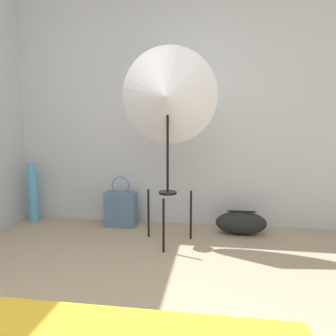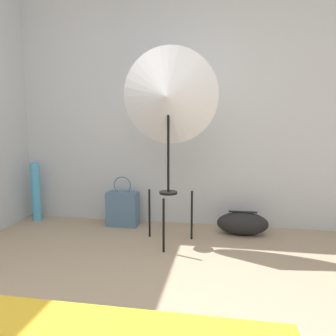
{
  "view_description": "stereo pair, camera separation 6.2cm",
  "coord_description": "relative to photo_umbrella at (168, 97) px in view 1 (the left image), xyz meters",
  "views": [
    {
      "loc": [
        0.54,
        -1.05,
        1.09
      ],
      "look_at": [
        0.16,
        1.53,
        0.72
      ],
      "focal_mm": 35.0,
      "sensor_mm": 36.0,
      "label": 1
    },
    {
      "loc": [
        0.6,
        -1.04,
        1.09
      ],
      "look_at": [
        0.16,
        1.53,
        0.72
      ],
      "focal_mm": 35.0,
      "sensor_mm": 36.0,
      "label": 2
    }
  ],
  "objects": [
    {
      "name": "wall_back",
      "position": [
        -0.12,
        0.61,
        0.01
      ],
      "size": [
        8.0,
        0.05,
        2.6
      ],
      "color": "#B7BCC1",
      "rests_on": "ground_plane"
    },
    {
      "name": "tote_bag",
      "position": [
        -0.55,
        0.4,
        -1.11
      ],
      "size": [
        0.32,
        0.18,
        0.52
      ],
      "color": "slate",
      "rests_on": "ground_plane"
    },
    {
      "name": "photo_umbrella",
      "position": [
        0.0,
        0.0,
        0.0
      ],
      "size": [
        0.85,
        0.39,
        1.74
      ],
      "color": "black",
      "rests_on": "ground_plane"
    },
    {
      "name": "paper_roll",
      "position": [
        -1.55,
        0.41,
        -0.97
      ],
      "size": [
        0.1,
        0.1,
        0.64
      ],
      "color": "#4CA3D1",
      "rests_on": "ground_plane"
    },
    {
      "name": "duffel_bag",
      "position": [
        0.67,
        0.32,
        -1.18
      ],
      "size": [
        0.49,
        0.22,
        0.23
      ],
      "color": "black",
      "rests_on": "ground_plane"
    }
  ]
}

